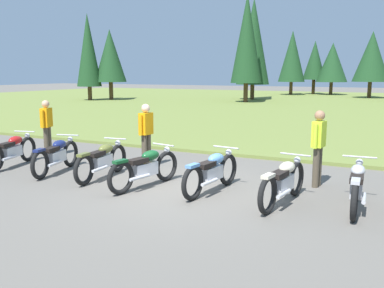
{
  "coord_description": "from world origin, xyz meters",
  "views": [
    {
      "loc": [
        4.14,
        -7.62,
        2.46
      ],
      "look_at": [
        0.0,
        0.6,
        0.9
      ],
      "focal_mm": 39.43,
      "sensor_mm": 36.0,
      "label": 1
    }
  ],
  "objects_px": {
    "motorcycle_sky_blue": "(212,171)",
    "motorcycle_british_green": "(145,168)",
    "motorcycle_silver": "(357,185)",
    "rider_with_back_turned": "(146,132)",
    "motorcycle_red": "(12,150)",
    "motorcycle_navy": "(56,155)",
    "motorcycle_olive": "(102,160)",
    "motorcycle_cream": "(283,182)",
    "rider_checking_bike": "(47,125)",
    "rider_in_hivis_vest": "(318,144)"
  },
  "relations": [
    {
      "from": "motorcycle_red",
      "to": "motorcycle_navy",
      "type": "bearing_deg",
      "value": 0.69
    },
    {
      "from": "motorcycle_olive",
      "to": "motorcycle_british_green",
      "type": "distance_m",
      "value": 1.37
    },
    {
      "from": "motorcycle_sky_blue",
      "to": "motorcycle_british_green",
      "type": "bearing_deg",
      "value": -167.86
    },
    {
      "from": "rider_in_hivis_vest",
      "to": "rider_with_back_turned",
      "type": "xyz_separation_m",
      "value": [
        -4.35,
        -0.08,
        0.0
      ]
    },
    {
      "from": "motorcycle_red",
      "to": "motorcycle_sky_blue",
      "type": "bearing_deg",
      "value": 1.51
    },
    {
      "from": "motorcycle_navy",
      "to": "rider_with_back_turned",
      "type": "xyz_separation_m",
      "value": [
        1.7,
        1.48,
        0.51
      ]
    },
    {
      "from": "motorcycle_british_green",
      "to": "rider_with_back_turned",
      "type": "distance_m",
      "value": 2.02
    },
    {
      "from": "motorcycle_red",
      "to": "rider_checking_bike",
      "type": "xyz_separation_m",
      "value": [
        -0.2,
        1.45,
        0.51
      ]
    },
    {
      "from": "motorcycle_olive",
      "to": "motorcycle_cream",
      "type": "height_order",
      "value": "same"
    },
    {
      "from": "motorcycle_olive",
      "to": "motorcycle_cream",
      "type": "relative_size",
      "value": 1.0
    },
    {
      "from": "motorcycle_red",
      "to": "motorcycle_olive",
      "type": "distance_m",
      "value": 2.93
    },
    {
      "from": "rider_in_hivis_vest",
      "to": "rider_with_back_turned",
      "type": "bearing_deg",
      "value": -178.91
    },
    {
      "from": "motorcycle_cream",
      "to": "motorcycle_silver",
      "type": "xyz_separation_m",
      "value": [
        1.27,
        0.32,
        0.0
      ]
    },
    {
      "from": "motorcycle_cream",
      "to": "rider_with_back_turned",
      "type": "relative_size",
      "value": 1.25
    },
    {
      "from": "rider_in_hivis_vest",
      "to": "motorcycle_red",
      "type": "bearing_deg",
      "value": -168.24
    },
    {
      "from": "motorcycle_red",
      "to": "rider_checking_bike",
      "type": "bearing_deg",
      "value": 97.93
    },
    {
      "from": "motorcycle_navy",
      "to": "motorcycle_silver",
      "type": "height_order",
      "value": "same"
    },
    {
      "from": "rider_with_back_turned",
      "to": "motorcycle_cream",
      "type": "bearing_deg",
      "value": -20.4
    },
    {
      "from": "motorcycle_olive",
      "to": "motorcycle_silver",
      "type": "bearing_deg",
      "value": 2.64
    },
    {
      "from": "motorcycle_navy",
      "to": "motorcycle_olive",
      "type": "height_order",
      "value": "same"
    },
    {
      "from": "motorcycle_sky_blue",
      "to": "rider_in_hivis_vest",
      "type": "xyz_separation_m",
      "value": [
        1.87,
        1.43,
        0.51
      ]
    },
    {
      "from": "motorcycle_sky_blue",
      "to": "motorcycle_cream",
      "type": "relative_size",
      "value": 1.0
    },
    {
      "from": "rider_with_back_turned",
      "to": "rider_checking_bike",
      "type": "relative_size",
      "value": 1.0
    },
    {
      "from": "motorcycle_cream",
      "to": "motorcycle_sky_blue",
      "type": "bearing_deg",
      "value": 174.54
    },
    {
      "from": "rider_in_hivis_vest",
      "to": "rider_with_back_turned",
      "type": "relative_size",
      "value": 1.0
    },
    {
      "from": "motorcycle_navy",
      "to": "motorcycle_british_green",
      "type": "distance_m",
      "value": 2.74
    },
    {
      "from": "motorcycle_olive",
      "to": "motorcycle_silver",
      "type": "height_order",
      "value": "same"
    },
    {
      "from": "motorcycle_navy",
      "to": "rider_with_back_turned",
      "type": "height_order",
      "value": "rider_with_back_turned"
    },
    {
      "from": "motorcycle_navy",
      "to": "rider_in_hivis_vest",
      "type": "xyz_separation_m",
      "value": [
        6.05,
        1.56,
        0.51
      ]
    },
    {
      "from": "motorcycle_silver",
      "to": "rider_with_back_turned",
      "type": "bearing_deg",
      "value": 167.51
    },
    {
      "from": "motorcycle_red",
      "to": "rider_checking_bike",
      "type": "height_order",
      "value": "rider_checking_bike"
    },
    {
      "from": "motorcycle_navy",
      "to": "motorcycle_cream",
      "type": "height_order",
      "value": "same"
    },
    {
      "from": "rider_in_hivis_vest",
      "to": "motorcycle_british_green",
      "type": "bearing_deg",
      "value": -152.29
    },
    {
      "from": "motorcycle_red",
      "to": "rider_checking_bike",
      "type": "distance_m",
      "value": 1.55
    },
    {
      "from": "motorcycle_sky_blue",
      "to": "rider_checking_bike",
      "type": "relative_size",
      "value": 1.25
    },
    {
      "from": "motorcycle_silver",
      "to": "motorcycle_cream",
      "type": "bearing_deg",
      "value": -165.66
    },
    {
      "from": "motorcycle_olive",
      "to": "motorcycle_cream",
      "type": "xyz_separation_m",
      "value": [
        4.33,
        -0.07,
        0.0
      ]
    },
    {
      "from": "motorcycle_cream",
      "to": "rider_in_hivis_vest",
      "type": "xyz_separation_m",
      "value": [
        0.33,
        1.58,
        0.51
      ]
    },
    {
      "from": "motorcycle_british_green",
      "to": "rider_in_hivis_vest",
      "type": "bearing_deg",
      "value": 27.71
    },
    {
      "from": "motorcycle_olive",
      "to": "motorcycle_silver",
      "type": "distance_m",
      "value": 5.6
    },
    {
      "from": "motorcycle_red",
      "to": "motorcycle_navy",
      "type": "relative_size",
      "value": 1.0
    },
    {
      "from": "motorcycle_british_green",
      "to": "motorcycle_silver",
      "type": "distance_m",
      "value": 4.27
    },
    {
      "from": "motorcycle_silver",
      "to": "rider_checking_bike",
      "type": "xyz_separation_m",
      "value": [
        -8.72,
        1.12,
        0.51
      ]
    },
    {
      "from": "motorcycle_red",
      "to": "motorcycle_olive",
      "type": "relative_size",
      "value": 0.98
    },
    {
      "from": "motorcycle_sky_blue",
      "to": "motorcycle_silver",
      "type": "height_order",
      "value": "same"
    },
    {
      "from": "motorcycle_navy",
      "to": "rider_in_hivis_vest",
      "type": "relative_size",
      "value": 1.24
    },
    {
      "from": "motorcycle_olive",
      "to": "motorcycle_british_green",
      "type": "relative_size",
      "value": 1.01
    },
    {
      "from": "motorcycle_olive",
      "to": "rider_with_back_turned",
      "type": "distance_m",
      "value": 1.55
    },
    {
      "from": "rider_in_hivis_vest",
      "to": "motorcycle_silver",
      "type": "bearing_deg",
      "value": -53.35
    },
    {
      "from": "motorcycle_navy",
      "to": "motorcycle_british_green",
      "type": "relative_size",
      "value": 0.99
    }
  ]
}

